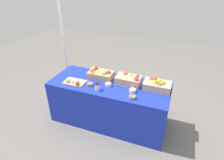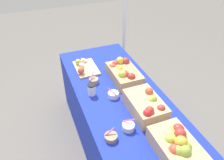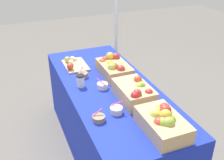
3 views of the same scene
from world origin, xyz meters
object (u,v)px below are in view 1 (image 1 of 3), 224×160
object	(u,v)px
apple_crate_right	(100,74)
sample_bowl_extra	(132,97)
apple_crate_left	(157,85)
cutting_board_front	(74,82)
tent_pole	(64,43)
sample_bowl_near	(90,84)
sample_bowl_far	(108,85)
apple_crate_middle	(129,80)
coffee_cup	(97,87)
sample_bowl_mid	(132,90)

from	to	relation	value
apple_crate_right	sample_bowl_extra	bearing A→B (deg)	-30.26
apple_crate_left	cutting_board_front	world-z (taller)	apple_crate_left
tent_pole	sample_bowl_near	bearing A→B (deg)	-38.64
sample_bowl_far	sample_bowl_near	bearing A→B (deg)	-160.36
apple_crate_middle	coffee_cup	bearing A→B (deg)	-138.22
sample_bowl_mid	sample_bowl_extra	xyz separation A→B (m)	(0.04, -0.16, -0.00)
sample_bowl_near	apple_crate_middle	bearing A→B (deg)	26.43
apple_crate_right	coffee_cup	xyz separation A→B (m)	(0.12, -0.37, -0.01)
sample_bowl_mid	sample_bowl_far	distance (m)	0.39
apple_crate_right	sample_bowl_near	world-z (taller)	apple_crate_right
sample_bowl_extra	coffee_cup	bearing A→B (deg)	177.45
apple_crate_left	sample_bowl_mid	distance (m)	0.38
sample_bowl_far	cutting_board_front	bearing A→B (deg)	-167.56
apple_crate_middle	cutting_board_front	xyz separation A→B (m)	(-0.81, -0.29, -0.05)
apple_crate_middle	sample_bowl_mid	world-z (taller)	apple_crate_middle
apple_crate_middle	cutting_board_front	bearing A→B (deg)	-160.14
sample_bowl_far	tent_pole	xyz separation A→B (m)	(-1.18, 0.63, 0.33)
apple_crate_middle	sample_bowl_extra	distance (m)	0.40
sample_bowl_mid	sample_bowl_extra	world-z (taller)	sample_bowl_mid
sample_bowl_mid	coffee_cup	world-z (taller)	coffee_cup
apple_crate_right	sample_bowl_far	size ratio (longest dim) A/B	3.95
cutting_board_front	sample_bowl_extra	world-z (taller)	same
sample_bowl_extra	tent_pole	bearing A→B (deg)	153.10
apple_crate_left	coffee_cup	distance (m)	0.89
sample_bowl_mid	tent_pole	size ratio (longest dim) A/B	0.05
sample_bowl_extra	coffee_cup	distance (m)	0.55
apple_crate_middle	tent_pole	size ratio (longest dim) A/B	0.18
apple_crate_middle	tent_pole	bearing A→B (deg)	162.74
sample_bowl_far	coffee_cup	distance (m)	0.20
apple_crate_middle	coffee_cup	world-z (taller)	apple_crate_middle
sample_bowl_near	apple_crate_left	bearing A→B (deg)	15.43
apple_crate_middle	sample_bowl_far	bearing A→B (deg)	-147.58
apple_crate_left	sample_bowl_extra	world-z (taller)	apple_crate_left
tent_pole	apple_crate_right	bearing A→B (deg)	-24.39
coffee_cup	sample_bowl_extra	bearing A→B (deg)	-2.55
apple_crate_left	cutting_board_front	size ratio (longest dim) A/B	1.19
apple_crate_right	sample_bowl_near	bearing A→B (deg)	-97.72
apple_crate_left	sample_bowl_far	world-z (taller)	apple_crate_left
apple_crate_left	sample_bowl_mid	xyz separation A→B (m)	(-0.32, -0.21, -0.05)
sample_bowl_mid	sample_bowl_far	xyz separation A→B (m)	(-0.39, 0.03, -0.00)
apple_crate_left	sample_bowl_far	distance (m)	0.74
cutting_board_front	sample_bowl_far	xyz separation A→B (m)	(0.54, 0.12, 0.00)
apple_crate_right	sample_bowl_near	size ratio (longest dim) A/B	4.17
sample_bowl_mid	sample_bowl_far	bearing A→B (deg)	175.18
apple_crate_right	sample_bowl_near	xyz separation A→B (m)	(-0.04, -0.29, -0.05)
apple_crate_right	coffee_cup	distance (m)	0.39
apple_crate_right	sample_bowl_far	distance (m)	0.31
cutting_board_front	tent_pole	bearing A→B (deg)	130.60
sample_bowl_near	sample_bowl_mid	distance (m)	0.67
sample_bowl_far	tent_pole	distance (m)	1.37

